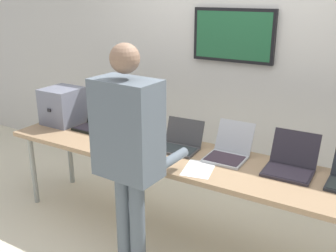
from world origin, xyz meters
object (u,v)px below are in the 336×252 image
at_px(laptop_station_0, 98,123).
at_px(equipment_box, 63,106).
at_px(laptop_station_1, 136,131).
at_px(laptop_station_4, 291,163).
at_px(laptop_station_3, 229,150).
at_px(workbench, 176,159).
at_px(person, 129,146).
at_px(laptop_station_2, 180,143).

bearing_deg(laptop_station_0, equipment_box, -174.16).
relative_size(laptop_station_1, laptop_station_4, 1.11).
xyz_separation_m(laptop_station_0, laptop_station_3, (1.34, 0.01, 0.01)).
bearing_deg(laptop_station_4, laptop_station_1, -179.15).
bearing_deg(equipment_box, laptop_station_0, 5.84).
distance_m(equipment_box, laptop_station_4, 2.23).
distance_m(laptop_station_1, laptop_station_3, 0.89).
bearing_deg(workbench, laptop_station_1, 165.08).
relative_size(laptop_station_0, laptop_station_3, 0.99).
bearing_deg(person, laptop_station_2, 91.31).
bearing_deg(person, workbench, 89.38).
bearing_deg(laptop_station_0, laptop_station_4, 0.38).
height_order(equipment_box, laptop_station_2, equipment_box).
bearing_deg(laptop_station_3, laptop_station_4, -0.08).
bearing_deg(laptop_station_0, laptop_station_1, -1.05).
bearing_deg(workbench, laptop_station_4, 9.72).
bearing_deg(laptop_station_4, laptop_station_0, -179.62).
height_order(workbench, person, person).
relative_size(workbench, laptop_station_2, 9.00).
xyz_separation_m(equipment_box, laptop_station_3, (1.75, 0.05, -0.12)).
bearing_deg(laptop_station_3, workbench, -159.10).
bearing_deg(laptop_station_4, equipment_box, -178.64).
relative_size(laptop_station_1, laptop_station_3, 1.10).
xyz_separation_m(workbench, laptop_station_1, (-0.49, 0.13, 0.11)).
xyz_separation_m(laptop_station_1, laptop_station_2, (0.47, -0.02, -0.00)).
bearing_deg(workbench, laptop_station_3, 20.90).
xyz_separation_m(laptop_station_4, person, (-0.89, -0.77, 0.22)).
distance_m(laptop_station_2, laptop_station_4, 0.91).
relative_size(laptop_station_0, person, 0.22).
bearing_deg(workbench, laptop_station_0, 171.67).
relative_size(equipment_box, laptop_station_3, 0.95).
bearing_deg(laptop_station_3, person, -117.56).
relative_size(workbench, equipment_box, 8.72).
bearing_deg(person, equipment_box, 151.84).
height_order(laptop_station_3, laptop_station_4, laptop_station_4).
relative_size(workbench, laptop_station_1, 7.48).
bearing_deg(workbench, laptop_station_2, 102.42).
height_order(laptop_station_0, person, person).
bearing_deg(equipment_box, laptop_station_1, 2.18).
bearing_deg(laptop_station_2, equipment_box, -179.65).
bearing_deg(laptop_station_2, laptop_station_4, 2.85).
bearing_deg(laptop_station_0, laptop_station_2, -2.04).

